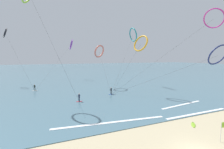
{
  "coord_description": "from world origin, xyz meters",
  "views": [
    {
      "loc": [
        -12.95,
        -9.72,
        9.18
      ],
      "look_at": [
        0.0,
        22.07,
        5.32
      ],
      "focal_mm": 24.92,
      "sensor_mm": 36.0,
      "label": 1
    }
  ],
  "objects_px": {
    "surfer_ivory": "(35,88)",
    "kite_navy": "(218,55)",
    "surfer_cobalt": "(111,91)",
    "kite_magenta": "(214,18)",
    "kite_teal": "(133,35)",
    "kite_charcoal": "(5,33)",
    "surfboard_spare": "(193,125)",
    "surfer_crimson": "(79,98)",
    "kite_coral": "(99,51)",
    "beach_flag": "(222,129)",
    "kite_amber": "(141,43)",
    "kite_violet": "(71,44)"
  },
  "relations": [
    {
      "from": "surfer_crimson",
      "to": "kite_amber",
      "type": "bearing_deg",
      "value": -99.62
    },
    {
      "from": "beach_flag",
      "to": "surfboard_spare",
      "type": "bearing_deg",
      "value": 78.72
    },
    {
      "from": "kite_navy",
      "to": "surfboard_spare",
      "type": "distance_m",
      "value": 16.25
    },
    {
      "from": "surfboard_spare",
      "to": "surfer_crimson",
      "type": "bearing_deg",
      "value": 126.35
    },
    {
      "from": "kite_magenta",
      "to": "kite_amber",
      "type": "bearing_deg",
      "value": 55.31
    },
    {
      "from": "surfer_ivory",
      "to": "kite_amber",
      "type": "distance_m",
      "value": 30.5
    },
    {
      "from": "surfer_ivory",
      "to": "kite_violet",
      "type": "bearing_deg",
      "value": -151.19
    },
    {
      "from": "surfer_cobalt",
      "to": "surfboard_spare",
      "type": "distance_m",
      "value": 20.56
    },
    {
      "from": "kite_navy",
      "to": "kite_coral",
      "type": "bearing_deg",
      "value": -55.49
    },
    {
      "from": "kite_amber",
      "to": "kite_teal",
      "type": "height_order",
      "value": "kite_teal"
    },
    {
      "from": "kite_navy",
      "to": "kite_violet",
      "type": "distance_m",
      "value": 53.34
    },
    {
      "from": "kite_amber",
      "to": "kite_violet",
      "type": "bearing_deg",
      "value": -177.08
    },
    {
      "from": "kite_magenta",
      "to": "beach_flag",
      "type": "xyz_separation_m",
      "value": [
        -20.13,
        -16.14,
        -16.9
      ]
    },
    {
      "from": "kite_navy",
      "to": "kite_amber",
      "type": "height_order",
      "value": "kite_amber"
    },
    {
      "from": "kite_coral",
      "to": "surfboard_spare",
      "type": "bearing_deg",
      "value": 65.74
    },
    {
      "from": "kite_coral",
      "to": "kite_magenta",
      "type": "bearing_deg",
      "value": 109.23
    },
    {
      "from": "surfer_crimson",
      "to": "kite_coral",
      "type": "xyz_separation_m",
      "value": [
        8.94,
        14.34,
        10.1
      ]
    },
    {
      "from": "kite_charcoal",
      "to": "beach_flag",
      "type": "relative_size",
      "value": 8.42
    },
    {
      "from": "kite_amber",
      "to": "kite_magenta",
      "type": "bearing_deg",
      "value": 56.17
    },
    {
      "from": "kite_violet",
      "to": "kite_navy",
      "type": "bearing_deg",
      "value": 24.2
    },
    {
      "from": "surfer_ivory",
      "to": "kite_charcoal",
      "type": "height_order",
      "value": "kite_charcoal"
    },
    {
      "from": "surfer_crimson",
      "to": "kite_charcoal",
      "type": "relative_size",
      "value": 0.09
    },
    {
      "from": "surfer_ivory",
      "to": "kite_navy",
      "type": "relative_size",
      "value": 0.09
    },
    {
      "from": "kite_coral",
      "to": "beach_flag",
      "type": "distance_m",
      "value": 36.68
    },
    {
      "from": "surfer_cobalt",
      "to": "surfboard_spare",
      "type": "relative_size",
      "value": 0.98
    },
    {
      "from": "kite_magenta",
      "to": "kite_navy",
      "type": "bearing_deg",
      "value": 116.66
    },
    {
      "from": "kite_coral",
      "to": "beach_flag",
      "type": "xyz_separation_m",
      "value": [
        2.59,
        -35.36,
        -9.41
      ]
    },
    {
      "from": "surfer_crimson",
      "to": "kite_violet",
      "type": "bearing_deg",
      "value": -19.06
    },
    {
      "from": "surfer_ivory",
      "to": "kite_violet",
      "type": "xyz_separation_m",
      "value": [
        13.06,
        22.41,
        13.72
      ]
    },
    {
      "from": "surfer_cobalt",
      "to": "kite_magenta",
      "type": "xyz_separation_m",
      "value": [
        23.25,
        -8.22,
        17.58
      ]
    },
    {
      "from": "kite_teal",
      "to": "surfboard_spare",
      "type": "xyz_separation_m",
      "value": [
        -8.25,
        -31.19,
        -16.43
      ]
    },
    {
      "from": "kite_charcoal",
      "to": "kite_teal",
      "type": "relative_size",
      "value": 1.01
    },
    {
      "from": "kite_violet",
      "to": "kite_teal",
      "type": "distance_m",
      "value": 28.72
    },
    {
      "from": "surfer_crimson",
      "to": "beach_flag",
      "type": "height_order",
      "value": "beach_flag"
    },
    {
      "from": "surfer_cobalt",
      "to": "kite_charcoal",
      "type": "bearing_deg",
      "value": 45.35
    },
    {
      "from": "surfer_ivory",
      "to": "kite_charcoal",
      "type": "relative_size",
      "value": 0.09
    },
    {
      "from": "surfer_cobalt",
      "to": "beach_flag",
      "type": "height_order",
      "value": "beach_flag"
    },
    {
      "from": "kite_navy",
      "to": "kite_magenta",
      "type": "bearing_deg",
      "value": -134.57
    },
    {
      "from": "surfboard_spare",
      "to": "surfer_cobalt",
      "type": "bearing_deg",
      "value": 101.12
    },
    {
      "from": "kite_charcoal",
      "to": "surfboard_spare",
      "type": "bearing_deg",
      "value": 14.15
    },
    {
      "from": "surfer_cobalt",
      "to": "kite_teal",
      "type": "bearing_deg",
      "value": -46.64
    },
    {
      "from": "surfboard_spare",
      "to": "kite_coral",
      "type": "bearing_deg",
      "value": 96.28
    },
    {
      "from": "surfer_ivory",
      "to": "kite_coral",
      "type": "xyz_separation_m",
      "value": [
        18.27,
        -0.77,
        10.1
      ]
    },
    {
      "from": "kite_amber",
      "to": "kite_charcoal",
      "type": "bearing_deg",
      "value": -146.26
    },
    {
      "from": "kite_navy",
      "to": "kite_violet",
      "type": "height_order",
      "value": "kite_violet"
    },
    {
      "from": "kite_charcoal",
      "to": "kite_violet",
      "type": "xyz_separation_m",
      "value": [
        22.27,
        6.36,
        -2.66
      ]
    },
    {
      "from": "kite_coral",
      "to": "kite_teal",
      "type": "bearing_deg",
      "value": 149.64
    },
    {
      "from": "surfer_ivory",
      "to": "beach_flag",
      "type": "bearing_deg",
      "value": 89.04
    },
    {
      "from": "surfboard_spare",
      "to": "beach_flag",
      "type": "bearing_deg",
      "value": -101.28
    },
    {
      "from": "kite_amber",
      "to": "surfer_crimson",
      "type": "bearing_deg",
      "value": -100.58
    }
  ]
}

